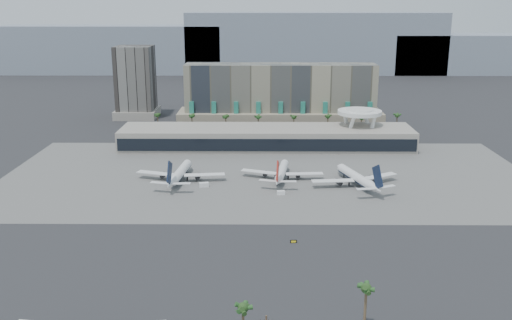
{
  "coord_description": "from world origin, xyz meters",
  "views": [
    {
      "loc": [
        -3.43,
        -215.52,
        83.85
      ],
      "look_at": [
        -5.56,
        40.0,
        11.96
      ],
      "focal_mm": 40.0,
      "sensor_mm": 36.0,
      "label": 1
    }
  ],
  "objects_px": {
    "airliner_centre": "(282,172)",
    "airliner_right": "(357,178)",
    "service_vehicle_a": "(204,185)",
    "service_vehicle_b": "(281,193)",
    "taxiway_sign": "(294,241)",
    "airliner_left": "(180,173)"
  },
  "relations": [
    {
      "from": "airliner_right",
      "to": "taxiway_sign",
      "type": "bearing_deg",
      "value": -134.72
    },
    {
      "from": "airliner_left",
      "to": "airliner_centre",
      "type": "height_order",
      "value": "airliner_left"
    },
    {
      "from": "airliner_right",
      "to": "service_vehicle_a",
      "type": "height_order",
      "value": "airliner_right"
    },
    {
      "from": "service_vehicle_a",
      "to": "airliner_centre",
      "type": "bearing_deg",
      "value": 6.03
    },
    {
      "from": "airliner_centre",
      "to": "airliner_right",
      "type": "distance_m",
      "value": 36.23
    },
    {
      "from": "airliner_left",
      "to": "service_vehicle_a",
      "type": "relative_size",
      "value": 10.3
    },
    {
      "from": "service_vehicle_a",
      "to": "service_vehicle_b",
      "type": "relative_size",
      "value": 1.27
    },
    {
      "from": "service_vehicle_b",
      "to": "taxiway_sign",
      "type": "distance_m",
      "value": 52.66
    },
    {
      "from": "airliner_centre",
      "to": "taxiway_sign",
      "type": "height_order",
      "value": "airliner_centre"
    },
    {
      "from": "service_vehicle_b",
      "to": "taxiway_sign",
      "type": "bearing_deg",
      "value": -97.88
    },
    {
      "from": "service_vehicle_a",
      "to": "service_vehicle_b",
      "type": "height_order",
      "value": "service_vehicle_a"
    },
    {
      "from": "airliner_centre",
      "to": "service_vehicle_b",
      "type": "relative_size",
      "value": 12.12
    },
    {
      "from": "airliner_left",
      "to": "airliner_right",
      "type": "bearing_deg",
      "value": 1.13
    },
    {
      "from": "airliner_left",
      "to": "service_vehicle_a",
      "type": "distance_m",
      "value": 15.69
    },
    {
      "from": "airliner_right",
      "to": "taxiway_sign",
      "type": "distance_m",
      "value": 73.59
    },
    {
      "from": "service_vehicle_a",
      "to": "service_vehicle_b",
      "type": "xyz_separation_m",
      "value": [
        35.5,
        -10.37,
        -0.18
      ]
    },
    {
      "from": "airliner_right",
      "to": "service_vehicle_b",
      "type": "bearing_deg",
      "value": -177.97
    },
    {
      "from": "taxiway_sign",
      "to": "airliner_right",
      "type": "bearing_deg",
      "value": 56.37
    },
    {
      "from": "service_vehicle_b",
      "to": "airliner_left",
      "type": "bearing_deg",
      "value": 146.91
    },
    {
      "from": "airliner_right",
      "to": "airliner_left",
      "type": "bearing_deg",
      "value": 157.63
    },
    {
      "from": "airliner_left",
      "to": "airliner_right",
      "type": "distance_m",
      "value": 84.04
    },
    {
      "from": "service_vehicle_b",
      "to": "taxiway_sign",
      "type": "xyz_separation_m",
      "value": [
        2.74,
        -52.59,
        -0.34
      ]
    }
  ]
}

